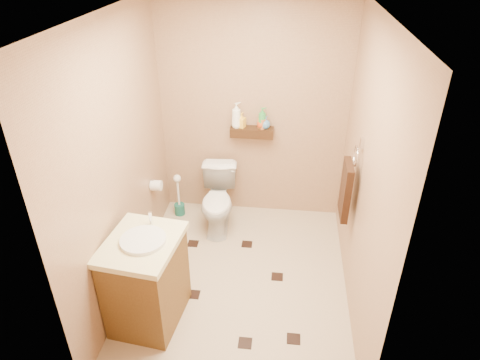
# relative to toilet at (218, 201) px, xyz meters

# --- Properties ---
(ground) EXTENTS (2.50, 2.50, 0.00)m
(ground) POSITION_rel_toilet_xyz_m (0.33, -0.83, -0.34)
(ground) COLOR tan
(ground) RESTS_ON ground
(wall_back) EXTENTS (2.00, 0.04, 2.40)m
(wall_back) POSITION_rel_toilet_xyz_m (0.33, 0.42, 0.86)
(wall_back) COLOR #A7805F
(wall_back) RESTS_ON ground
(wall_front) EXTENTS (2.00, 0.04, 2.40)m
(wall_front) POSITION_rel_toilet_xyz_m (0.33, -2.08, 0.86)
(wall_front) COLOR #A7805F
(wall_front) RESTS_ON ground
(wall_left) EXTENTS (0.04, 2.50, 2.40)m
(wall_left) POSITION_rel_toilet_xyz_m (-0.67, -0.83, 0.86)
(wall_left) COLOR #A7805F
(wall_left) RESTS_ON ground
(wall_right) EXTENTS (0.04, 2.50, 2.40)m
(wall_right) POSITION_rel_toilet_xyz_m (1.33, -0.83, 0.86)
(wall_right) COLOR #A7805F
(wall_right) RESTS_ON ground
(ceiling) EXTENTS (2.00, 2.50, 0.02)m
(ceiling) POSITION_rel_toilet_xyz_m (0.33, -0.83, 2.06)
(ceiling) COLOR silver
(ceiling) RESTS_ON wall_back
(wall_shelf) EXTENTS (0.46, 0.14, 0.10)m
(wall_shelf) POSITION_rel_toilet_xyz_m (0.33, 0.34, 0.68)
(wall_shelf) COLOR #3B2110
(wall_shelf) RESTS_ON wall_back
(floor_accents) EXTENTS (1.18, 1.36, 0.01)m
(floor_accents) POSITION_rel_toilet_xyz_m (0.34, -0.91, -0.34)
(floor_accents) COLOR black
(floor_accents) RESTS_ON ground
(toilet) EXTENTS (0.43, 0.69, 0.68)m
(toilet) POSITION_rel_toilet_xyz_m (0.00, 0.00, 0.00)
(toilet) COLOR white
(toilet) RESTS_ON ground
(vanity) EXTENTS (0.62, 0.73, 0.94)m
(vanity) POSITION_rel_toilet_xyz_m (-0.37, -1.35, 0.08)
(vanity) COLOR brown
(vanity) RESTS_ON ground
(toilet_brush) EXTENTS (0.12, 0.12, 0.52)m
(toilet_brush) POSITION_rel_toilet_xyz_m (-0.49, 0.19, -0.16)
(toilet_brush) COLOR #175E51
(toilet_brush) RESTS_ON ground
(towel_ring) EXTENTS (0.12, 0.30, 0.76)m
(towel_ring) POSITION_rel_toilet_xyz_m (1.24, -0.58, 0.61)
(towel_ring) COLOR silver
(towel_ring) RESTS_ON wall_right
(toilet_paper) EXTENTS (0.12, 0.11, 0.12)m
(toilet_paper) POSITION_rel_toilet_xyz_m (-0.61, -0.18, 0.26)
(toilet_paper) COLOR white
(toilet_paper) RESTS_ON wall_left
(bottle_a) EXTENTS (0.15, 0.15, 0.27)m
(bottle_a) POSITION_rel_toilet_xyz_m (0.16, 0.34, 0.87)
(bottle_a) COLOR white
(bottle_a) RESTS_ON wall_shelf
(bottle_b) EXTENTS (0.09, 0.10, 0.16)m
(bottle_b) POSITION_rel_toilet_xyz_m (0.22, 0.34, 0.81)
(bottle_b) COLOR yellow
(bottle_b) RESTS_ON wall_shelf
(bottle_c) EXTENTS (0.13, 0.13, 0.13)m
(bottle_c) POSITION_rel_toilet_xyz_m (0.43, 0.34, 0.79)
(bottle_c) COLOR #BE4316
(bottle_c) RESTS_ON wall_shelf
(bottle_d) EXTENTS (0.11, 0.11, 0.23)m
(bottle_d) POSITION_rel_toilet_xyz_m (0.43, 0.34, 0.84)
(bottle_d) COLOR green
(bottle_d) RESTS_ON wall_shelf
(bottle_e) EXTENTS (0.11, 0.11, 0.16)m
(bottle_e) POSITION_rel_toilet_xyz_m (0.44, 0.34, 0.81)
(bottle_e) COLOR #D17945
(bottle_e) RESTS_ON wall_shelf
(bottle_f) EXTENTS (0.14, 0.14, 0.13)m
(bottle_f) POSITION_rel_toilet_xyz_m (0.47, 0.34, 0.80)
(bottle_f) COLOR teal
(bottle_f) RESTS_ON wall_shelf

